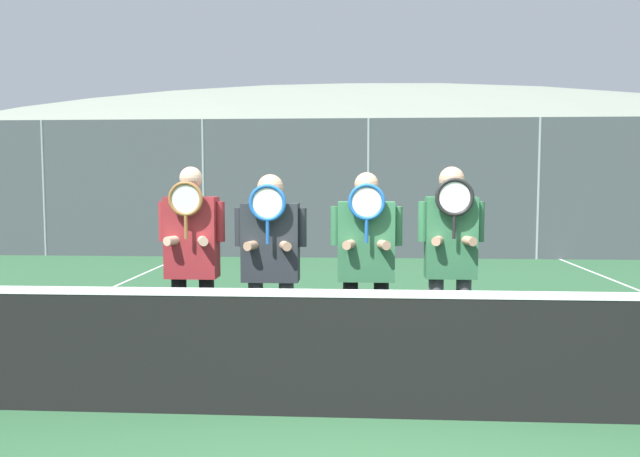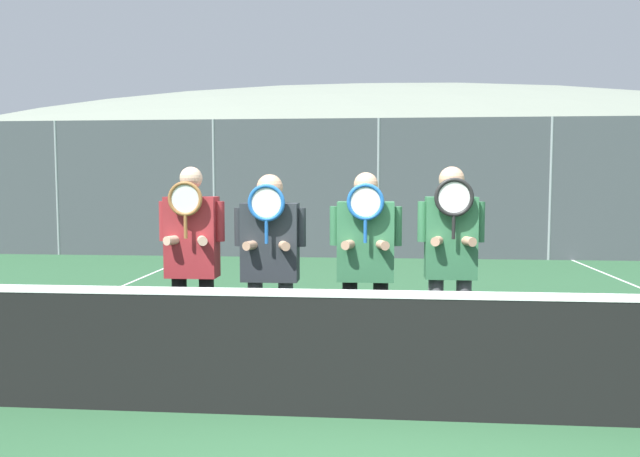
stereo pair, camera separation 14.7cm
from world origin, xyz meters
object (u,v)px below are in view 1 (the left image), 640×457
(car_far_left, at_px, (144,210))
(car_center, at_px, (531,211))
(player_center_left, at_px, (271,256))
(player_rightmost, at_px, (451,254))
(car_left_of_center, at_px, (333,211))
(player_leftmost, at_px, (192,256))
(player_center_right, at_px, (366,257))

(car_far_left, relative_size, car_center, 1.03)
(player_center_left, distance_m, player_rightmost, 1.55)
(player_center_left, relative_size, car_left_of_center, 0.44)
(car_center, bearing_deg, car_far_left, 178.36)
(player_rightmost, height_order, car_center, player_rightmost)
(car_left_of_center, relative_size, car_center, 0.88)
(player_center_left, height_order, car_far_left, player_center_left)
(player_center_left, distance_m, car_center, 12.35)
(player_leftmost, height_order, player_center_left, player_leftmost)
(player_rightmost, bearing_deg, car_center, 71.48)
(player_center_right, bearing_deg, car_left_of_center, 93.65)
(car_far_left, height_order, car_center, car_center)
(player_leftmost, height_order, player_rightmost, same)
(player_rightmost, height_order, car_left_of_center, player_rightmost)
(player_leftmost, distance_m, car_center, 12.69)
(car_far_left, bearing_deg, player_center_right, -62.60)
(player_leftmost, distance_m, player_center_left, 0.68)
(car_far_left, height_order, car_left_of_center, car_far_left)
(player_rightmost, distance_m, car_center, 11.69)
(car_left_of_center, xyz_separation_m, car_center, (5.15, -0.03, 0.02))
(player_leftmost, height_order, car_center, player_leftmost)
(car_center, bearing_deg, player_center_left, -115.21)
(player_rightmost, bearing_deg, player_center_left, -176.83)
(player_center_right, relative_size, player_rightmost, 0.97)
(player_center_left, bearing_deg, player_center_right, 2.10)
(player_center_left, bearing_deg, car_center, 64.79)
(player_center_left, bearing_deg, player_leftmost, -176.34)
(player_leftmost, bearing_deg, car_center, 62.11)
(player_center_right, xyz_separation_m, player_rightmost, (0.73, 0.06, 0.03))
(car_left_of_center, bearing_deg, car_center, -0.31)
(car_far_left, distance_m, car_center, 10.37)
(player_leftmost, height_order, player_center_right, player_leftmost)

